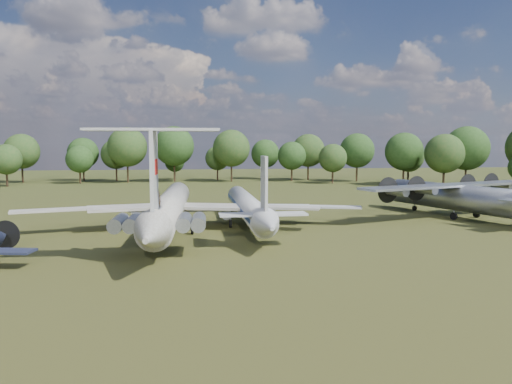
{
  "coord_description": "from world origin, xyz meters",
  "views": [
    {
      "loc": [
        5.11,
        -56.89,
        10.71
      ],
      "look_at": [
        12.9,
        0.95,
        5.0
      ],
      "focal_mm": 35.0,
      "sensor_mm": 36.0,
      "label": 1
    }
  ],
  "objects": [
    {
      "name": "ground",
      "position": [
        0.0,
        0.0,
        0.0
      ],
      "size": [
        300.0,
        300.0,
        0.0
      ],
      "primitive_type": "plane",
      "color": "#273C14",
      "rests_on": "ground"
    },
    {
      "name": "il62_airliner",
      "position": [
        2.71,
        3.73,
        2.35
      ],
      "size": [
        38.76,
        49.36,
        4.7
      ],
      "primitive_type": null,
      "rotation": [
        0.0,
        0.0,
        -0.04
      ],
      "color": "silver",
      "rests_on": "ground"
    },
    {
      "name": "tu104_jet",
      "position": [
        12.63,
        6.7,
        2.0
      ],
      "size": [
        30.02,
        39.99,
        3.99
      ],
      "primitive_type": null,
      "rotation": [
        0.0,
        0.0,
        0.0
      ],
      "color": "silver",
      "rests_on": "ground"
    },
    {
      "name": "an12_transport",
      "position": [
        43.75,
        9.73,
        2.41
      ],
      "size": [
        42.91,
        45.29,
        4.82
      ],
      "primitive_type": null,
      "rotation": [
        0.0,
        0.0,
        0.33
      ],
      "color": "#9B9EA3",
      "rests_on": "ground"
    },
    {
      "name": "person_on_il62",
      "position": [
        2.18,
        -9.42,
        5.48
      ],
      "size": [
        0.63,
        0.47,
        1.57
      ],
      "primitive_type": "imported",
      "rotation": [
        0.0,
        0.0,
        3.32
      ],
      "color": "#896446",
      "rests_on": "il62_airliner"
    }
  ]
}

